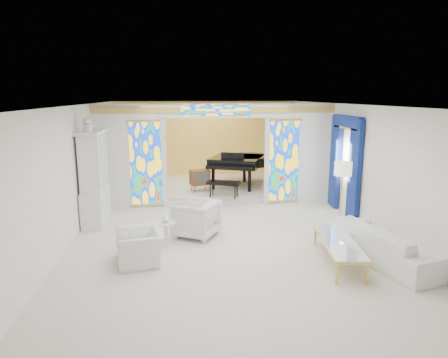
{
  "coord_description": "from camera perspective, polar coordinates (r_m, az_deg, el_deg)",
  "views": [
    {
      "loc": [
        -1.04,
        -9.57,
        3.24
      ],
      "look_at": [
        0.04,
        0.2,
        1.16
      ],
      "focal_mm": 32.0,
      "sensor_mm": 36.0,
      "label": 1
    }
  ],
  "objects": [
    {
      "name": "floor",
      "position": [
        10.16,
        -0.11,
        -6.65
      ],
      "size": [
        12.0,
        12.0,
        0.0
      ],
      "primitive_type": "plane",
      "color": "silver",
      "rests_on": "ground"
    },
    {
      "name": "ceiling",
      "position": [
        9.63,
        -0.12,
        10.52
      ],
      "size": [
        7.0,
        12.0,
        0.02
      ],
      "primitive_type": "cube",
      "color": "white",
      "rests_on": "wall_back"
    },
    {
      "name": "wall_back",
      "position": [
        15.7,
        -2.49,
        5.57
      ],
      "size": [
        7.0,
        0.02,
        3.0
      ],
      "primitive_type": "cube",
      "color": "white",
      "rests_on": "floor"
    },
    {
      "name": "wall_front",
      "position": [
        4.11,
        9.19,
        -13.27
      ],
      "size": [
        7.0,
        0.02,
        3.0
      ],
      "primitive_type": "cube",
      "color": "white",
      "rests_on": "floor"
    },
    {
      "name": "wall_left",
      "position": [
        10.04,
        -20.4,
        1.21
      ],
      "size": [
        0.02,
        12.0,
        3.0
      ],
      "primitive_type": "cube",
      "color": "white",
      "rests_on": "floor"
    },
    {
      "name": "wall_right",
      "position": [
        10.74,
        18.81,
        1.98
      ],
      "size": [
        0.02,
        12.0,
        3.0
      ],
      "primitive_type": "cube",
      "color": "white",
      "rests_on": "floor"
    },
    {
      "name": "partition_wall",
      "position": [
        11.72,
        -1.17,
        4.16
      ],
      "size": [
        7.0,
        0.22,
        3.0
      ],
      "color": "white",
      "rests_on": "floor"
    },
    {
      "name": "stained_glass_left",
      "position": [
        11.67,
        -11.1,
        2.15
      ],
      "size": [
        0.9,
        0.04,
        2.4
      ],
      "primitive_type": "cube",
      "color": "gold",
      "rests_on": "partition_wall"
    },
    {
      "name": "stained_glass_right",
      "position": [
        12.02,
        8.57,
        2.52
      ],
      "size": [
        0.9,
        0.04,
        2.4
      ],
      "primitive_type": "cube",
      "color": "gold",
      "rests_on": "partition_wall"
    },
    {
      "name": "stained_glass_transom",
      "position": [
        11.52,
        -1.15,
        9.85
      ],
      "size": [
        2.0,
        0.04,
        0.34
      ],
      "primitive_type": "cube",
      "color": "gold",
      "rests_on": "partition_wall"
    },
    {
      "name": "alcove_platform",
      "position": [
        14.07,
        -1.91,
        -1.0
      ],
      "size": [
        6.8,
        3.8,
        0.18
      ],
      "primitive_type": "cube",
      "color": "silver",
      "rests_on": "floor"
    },
    {
      "name": "gold_curtain_back",
      "position": [
        15.59,
        -2.46,
        5.52
      ],
      "size": [
        6.7,
        0.1,
        2.9
      ],
      "primitive_type": "cube",
      "color": "#F9BD56",
      "rests_on": "wall_back"
    },
    {
      "name": "chandelier",
      "position": [
        13.65,
        -1.11,
        9.04
      ],
      "size": [
        0.48,
        0.48,
        0.3
      ],
      "primitive_type": "cylinder",
      "color": "gold",
      "rests_on": "ceiling"
    },
    {
      "name": "blue_drapes",
      "position": [
        11.31,
        16.89,
        2.98
      ],
      "size": [
        0.14,
        1.85,
        2.65
      ],
      "color": "navy",
      "rests_on": "wall_right"
    },
    {
      "name": "china_cabinet",
      "position": [
        10.6,
        -18.03,
        0.09
      ],
      "size": [
        0.56,
        1.46,
        2.72
      ],
      "color": "silver",
      "rests_on": "floor"
    },
    {
      "name": "armchair_left",
      "position": [
        8.1,
        -11.9,
        -9.45
      ],
      "size": [
        1.04,
        1.14,
        0.64
      ],
      "primitive_type": "imported",
      "rotation": [
        0.0,
        0.0,
        -1.37
      ],
      "color": "silver",
      "rests_on": "floor"
    },
    {
      "name": "armchair_right",
      "position": [
        9.32,
        -4.04,
        -5.67
      ],
      "size": [
        1.25,
        1.24,
        0.85
      ],
      "primitive_type": "imported",
      "rotation": [
        0.0,
        0.0,
        -2.08
      ],
      "color": "white",
      "rests_on": "floor"
    },
    {
      "name": "sofa",
      "position": [
        8.58,
        22.1,
        -8.58
      ],
      "size": [
        1.55,
        2.63,
        0.72
      ],
      "primitive_type": "imported",
      "rotation": [
        0.0,
        0.0,
        1.82
      ],
      "color": "white",
      "rests_on": "floor"
    },
    {
      "name": "side_table",
      "position": [
        8.85,
        -8.3,
        -7.25
      ],
      "size": [
        0.44,
        0.44,
        0.53
      ],
      "rotation": [
        0.0,
        0.0,
        -0.03
      ],
      "color": "silver",
      "rests_on": "floor"
    },
    {
      "name": "vase",
      "position": [
        8.77,
        -8.35,
        -5.56
      ],
      "size": [
        0.2,
        0.2,
        0.18
      ],
      "primitive_type": "imported",
      "rotation": [
        0.0,
        0.0,
        0.19
      ],
      "color": "white",
      "rests_on": "side_table"
    },
    {
      "name": "coffee_table",
      "position": [
        8.2,
        16.1,
        -8.68
      ],
      "size": [
        0.9,
        2.11,
        0.46
      ],
      "rotation": [
        0.0,
        0.0,
        -0.14
      ],
      "color": "silver",
      "rests_on": "floor"
    },
    {
      "name": "floor_lamp",
      "position": [
        9.9,
        16.62,
        0.95
      ],
      "size": [
        0.52,
        0.52,
        1.68
      ],
      "rotation": [
        0.0,
        0.0,
        0.32
      ],
      "color": "gold",
      "rests_on": "floor"
    },
    {
      "name": "grand_piano",
      "position": [
        13.67,
        2.57,
        2.53
      ],
      "size": [
        2.65,
        3.18,
        1.23
      ],
      "rotation": [
        0.0,
        0.0,
        -0.38
      ],
      "color": "black",
      "rests_on": "alcove_platform"
    },
    {
      "name": "tv_console",
      "position": [
        12.91,
        -3.47,
        0.24
      ],
      "size": [
        0.69,
        0.56,
        0.69
      ],
      "rotation": [
        0.0,
        0.0,
        0.31
      ],
      "color": "brown",
      "rests_on": "alcove_platform"
    }
  ]
}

